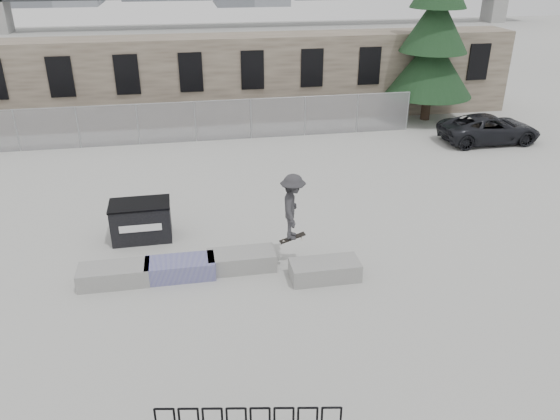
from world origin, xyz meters
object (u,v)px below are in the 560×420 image
object	(u,v)px
planter_far_left	(114,274)
dumpster	(141,221)
skateboarder	(293,207)
suv	(489,129)
planter_center_left	(180,268)
planter_center_right	(241,260)
spruce_tree	(435,31)
planter_offset	(325,269)

from	to	relation	value
planter_far_left	dumpster	distance (m)	2.71
dumpster	skateboarder	size ratio (longest dim) A/B	0.91
suv	planter_center_left	bearing A→B (deg)	122.78
planter_center_right	skateboarder	xyz separation A→B (m)	(1.57, 0.09, 1.57)
planter_far_left	skateboarder	bearing A→B (deg)	2.77
suv	skateboarder	world-z (taller)	skateboarder
planter_far_left	spruce_tree	bearing A→B (deg)	42.04
planter_far_left	planter_offset	xyz separation A→B (m)	(5.98, -0.82, 0.00)
skateboarder	spruce_tree	bearing A→B (deg)	-23.26
dumpster	suv	world-z (taller)	suv
planter_center_right	skateboarder	bearing A→B (deg)	3.45
planter_offset	suv	bearing A→B (deg)	43.83
planter_center_left	planter_offset	world-z (taller)	same
planter_center_right	skateboarder	world-z (taller)	skateboarder
planter_center_left	planter_offset	distance (m)	4.20
planter_center_left	spruce_tree	size ratio (longest dim) A/B	0.17
planter_center_right	planter_center_left	bearing A→B (deg)	-175.65
dumpster	skateboarder	world-z (taller)	skateboarder
planter_far_left	suv	xyz separation A→B (m)	(17.01, 9.77, 0.39)
spruce_tree	planter_center_right	bearing A→B (deg)	-130.61
spruce_tree	skateboarder	size ratio (longest dim) A/B	5.38
planter_far_left	suv	distance (m)	19.62
spruce_tree	skateboarder	world-z (taller)	spruce_tree
planter_center_left	spruce_tree	xyz separation A→B (m)	(13.71, 14.02, 4.45)
planter_center_left	planter_center_right	distance (m)	1.81
spruce_tree	planter_center_left	bearing A→B (deg)	-134.36
dumpster	spruce_tree	size ratio (longest dim) A/B	0.17
planter_far_left	spruce_tree	xyz separation A→B (m)	(15.57, 14.04, 4.45)
planter_center_right	suv	world-z (taller)	suv
planter_center_left	planter_far_left	bearing A→B (deg)	-179.34
planter_center_left	planter_offset	size ratio (longest dim) A/B	1.00
planter_far_left	skateboarder	distance (m)	5.47
spruce_tree	suv	xyz separation A→B (m)	(1.44, -4.27, -4.06)
planter_offset	dumpster	bearing A→B (deg)	147.20
skateboarder	planter_far_left	bearing A→B (deg)	106.37
planter_far_left	planter_offset	distance (m)	6.03
planter_far_left	dumpster	size ratio (longest dim) A/B	1.02
planter_center_right	suv	size ratio (longest dim) A/B	0.41
planter_offset	spruce_tree	size ratio (longest dim) A/B	0.17
dumpster	suv	bearing A→B (deg)	22.96
suv	planter_offset	bearing A→B (deg)	133.84
planter_center_right	planter_offset	xyz separation A→B (m)	(2.31, -0.98, 0.00)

